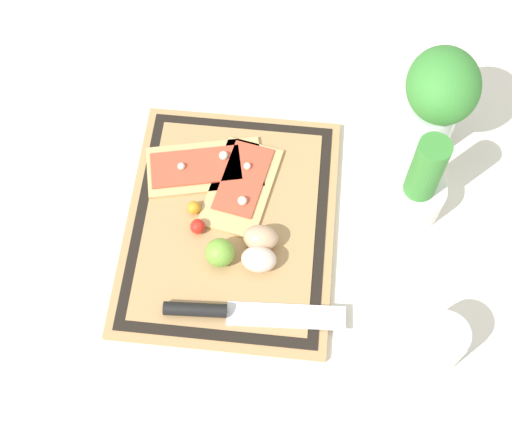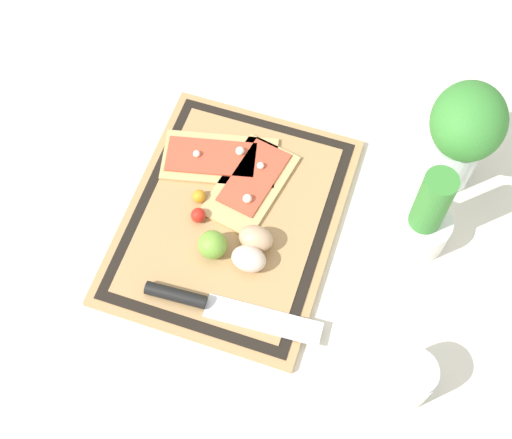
{
  "view_description": "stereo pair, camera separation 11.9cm",
  "coord_description": "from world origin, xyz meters",
  "px_view_note": "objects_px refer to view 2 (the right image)",
  "views": [
    {
      "loc": [
        0.54,
        0.1,
        1.09
      ],
      "look_at": [
        0.0,
        0.04,
        0.03
      ],
      "focal_mm": 50.0,
      "sensor_mm": 36.0,
      "label": 1
    },
    {
      "loc": [
        0.52,
        0.22,
        1.09
      ],
      "look_at": [
        0.0,
        0.04,
        0.03
      ],
      "focal_mm": 50.0,
      "sensor_mm": 36.0,
      "label": 2
    }
  ],
  "objects_px": {
    "cherry_tomato_red": "(198,215)",
    "cherry_tomato_yellow": "(199,196)",
    "herb_pot": "(424,220)",
    "knife": "(203,303)",
    "pizza_slice_near": "(218,158)",
    "herb_glass": "(464,132)",
    "egg_pink": "(249,259)",
    "pizza_slice_far": "(251,183)",
    "lime": "(213,245)",
    "sauce_jar": "(408,379)",
    "egg_brown": "(256,239)"
  },
  "relations": [
    {
      "from": "pizza_slice_near",
      "to": "herb_pot",
      "type": "xyz_separation_m",
      "value": [
        0.03,
        0.37,
        0.05
      ]
    },
    {
      "from": "herb_pot",
      "to": "knife",
      "type": "bearing_deg",
      "value": -52.02
    },
    {
      "from": "egg_pink",
      "to": "cherry_tomato_yellow",
      "type": "bearing_deg",
      "value": -126.47
    },
    {
      "from": "pizza_slice_near",
      "to": "knife",
      "type": "xyz_separation_m",
      "value": [
        0.26,
        0.07,
        0.0
      ]
    },
    {
      "from": "knife",
      "to": "lime",
      "type": "distance_m",
      "value": 0.1
    },
    {
      "from": "knife",
      "to": "cherry_tomato_red",
      "type": "bearing_deg",
      "value": -156.5
    },
    {
      "from": "egg_brown",
      "to": "cherry_tomato_red",
      "type": "relative_size",
      "value": 2.23
    },
    {
      "from": "herb_pot",
      "to": "sauce_jar",
      "type": "distance_m",
      "value": 0.26
    },
    {
      "from": "sauce_jar",
      "to": "pizza_slice_far",
      "type": "bearing_deg",
      "value": -127.44
    },
    {
      "from": "egg_pink",
      "to": "herb_glass",
      "type": "distance_m",
      "value": 0.4
    },
    {
      "from": "cherry_tomato_red",
      "to": "herb_pot",
      "type": "bearing_deg",
      "value": 104.04
    },
    {
      "from": "pizza_slice_far",
      "to": "egg_brown",
      "type": "distance_m",
      "value": 0.12
    },
    {
      "from": "lime",
      "to": "herb_glass",
      "type": "xyz_separation_m",
      "value": [
        -0.28,
        0.34,
        0.09
      ]
    },
    {
      "from": "cherry_tomato_yellow",
      "to": "lime",
      "type": "bearing_deg",
      "value": 33.47
    },
    {
      "from": "herb_pot",
      "to": "egg_pink",
      "type": "bearing_deg",
      "value": -60.44
    },
    {
      "from": "pizza_slice_near",
      "to": "cherry_tomato_yellow",
      "type": "relative_size",
      "value": 9.41
    },
    {
      "from": "pizza_slice_far",
      "to": "cherry_tomato_red",
      "type": "distance_m",
      "value": 0.11
    },
    {
      "from": "cherry_tomato_yellow",
      "to": "sauce_jar",
      "type": "distance_m",
      "value": 0.45
    },
    {
      "from": "pizza_slice_far",
      "to": "pizza_slice_near",
      "type": "bearing_deg",
      "value": -112.15
    },
    {
      "from": "herb_pot",
      "to": "lime",
      "type": "bearing_deg",
      "value": -66.27
    },
    {
      "from": "egg_pink",
      "to": "herb_pot",
      "type": "bearing_deg",
      "value": 119.56
    },
    {
      "from": "cherry_tomato_red",
      "to": "cherry_tomato_yellow",
      "type": "distance_m",
      "value": 0.04
    },
    {
      "from": "egg_pink",
      "to": "herb_glass",
      "type": "bearing_deg",
      "value": 136.2
    },
    {
      "from": "pizza_slice_near",
      "to": "sauce_jar",
      "type": "xyz_separation_m",
      "value": [
        0.28,
        0.41,
        0.02
      ]
    },
    {
      "from": "pizza_slice_far",
      "to": "knife",
      "type": "height_order",
      "value": "pizza_slice_far"
    },
    {
      "from": "pizza_slice_far",
      "to": "egg_brown",
      "type": "height_order",
      "value": "egg_brown"
    },
    {
      "from": "cherry_tomato_yellow",
      "to": "herb_glass",
      "type": "height_order",
      "value": "herb_glass"
    },
    {
      "from": "herb_pot",
      "to": "sauce_jar",
      "type": "relative_size",
      "value": 2.23
    },
    {
      "from": "cherry_tomato_yellow",
      "to": "egg_pink",
      "type": "bearing_deg",
      "value": 53.53
    },
    {
      "from": "egg_pink",
      "to": "sauce_jar",
      "type": "height_order",
      "value": "sauce_jar"
    },
    {
      "from": "sauce_jar",
      "to": "egg_brown",
      "type": "bearing_deg",
      "value": -117.26
    },
    {
      "from": "pizza_slice_near",
      "to": "herb_glass",
      "type": "height_order",
      "value": "herb_glass"
    },
    {
      "from": "knife",
      "to": "cherry_tomato_red",
      "type": "height_order",
      "value": "cherry_tomato_red"
    },
    {
      "from": "cherry_tomato_yellow",
      "to": "pizza_slice_near",
      "type": "bearing_deg",
      "value": 178.24
    },
    {
      "from": "knife",
      "to": "sauce_jar",
      "type": "xyz_separation_m",
      "value": [
        0.02,
        0.33,
        0.01
      ]
    },
    {
      "from": "herb_glass",
      "to": "pizza_slice_near",
      "type": "bearing_deg",
      "value": -74.15
    },
    {
      "from": "pizza_slice_near",
      "to": "sauce_jar",
      "type": "distance_m",
      "value": 0.5
    },
    {
      "from": "lime",
      "to": "cherry_tomato_red",
      "type": "xyz_separation_m",
      "value": [
        -0.05,
        -0.04,
        -0.01
      ]
    },
    {
      "from": "herb_glass",
      "to": "lime",
      "type": "bearing_deg",
      "value": -50.21
    },
    {
      "from": "pizza_slice_near",
      "to": "pizza_slice_far",
      "type": "height_order",
      "value": "same"
    },
    {
      "from": "pizza_slice_near",
      "to": "cherry_tomato_yellow",
      "type": "distance_m",
      "value": 0.09
    },
    {
      "from": "pizza_slice_far",
      "to": "herb_glass",
      "type": "relative_size",
      "value": 0.91
    },
    {
      "from": "pizza_slice_far",
      "to": "herb_pot",
      "type": "bearing_deg",
      "value": 89.7
    },
    {
      "from": "knife",
      "to": "cherry_tomato_yellow",
      "type": "bearing_deg",
      "value": -157.53
    },
    {
      "from": "lime",
      "to": "cherry_tomato_yellow",
      "type": "height_order",
      "value": "lime"
    },
    {
      "from": "cherry_tomato_yellow",
      "to": "egg_brown",
      "type": "bearing_deg",
      "value": 67.14
    },
    {
      "from": "cherry_tomato_red",
      "to": "herb_glass",
      "type": "relative_size",
      "value": 0.12
    },
    {
      "from": "egg_brown",
      "to": "egg_pink",
      "type": "xyz_separation_m",
      "value": [
        0.04,
        0.0,
        0.0
      ]
    },
    {
      "from": "herb_pot",
      "to": "cherry_tomato_red",
      "type": "bearing_deg",
      "value": -75.96
    },
    {
      "from": "knife",
      "to": "herb_glass",
      "type": "xyz_separation_m",
      "value": [
        -0.37,
        0.32,
        0.11
      ]
    }
  ]
}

